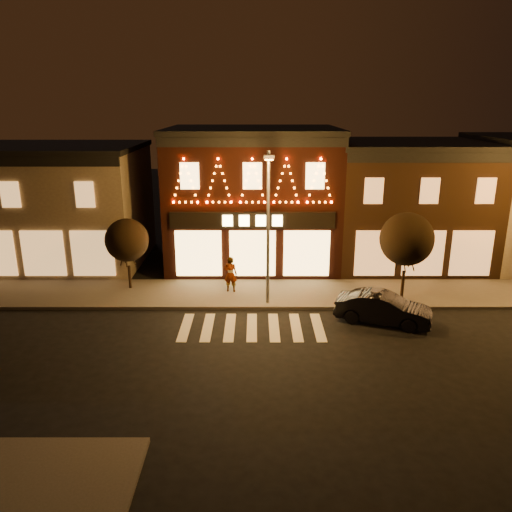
{
  "coord_description": "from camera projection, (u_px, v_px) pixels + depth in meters",
  "views": [
    {
      "loc": [
        0.17,
        -16.79,
        9.77
      ],
      "look_at": [
        0.19,
        4.0,
        3.38
      ],
      "focal_mm": 35.31,
      "sensor_mm": 36.0,
      "label": 1
    }
  ],
  "objects": [
    {
      "name": "building_left",
      "position": [
        44.0,
        204.0,
        31.21
      ],
      "size": [
        12.2,
        8.28,
        7.3
      ],
      "color": "#7B6957",
      "rests_on": "ground"
    },
    {
      "name": "dark_sedan",
      "position": [
        383.0,
        308.0,
        23.03
      ],
      "size": [
        4.56,
        2.95,
        1.42
      ],
      "primitive_type": "imported",
      "rotation": [
        0.0,
        0.0,
        1.2
      ],
      "color": "black",
      "rests_on": "ground"
    },
    {
      "name": "tree_right",
      "position": [
        407.0,
        239.0,
        24.85
      ],
      "size": [
        2.66,
        2.66,
        4.44
      ],
      "rotation": [
        0.0,
        0.0,
        -0.2
      ],
      "color": "black",
      "rests_on": "sidewalk_far"
    },
    {
      "name": "ground",
      "position": [
        251.0,
        373.0,
        18.92
      ],
      "size": [
        120.0,
        120.0,
        0.0
      ],
      "primitive_type": "plane",
      "color": "black",
      "rests_on": "ground"
    },
    {
      "name": "streetlamp_mid",
      "position": [
        268.0,
        218.0,
        23.69
      ],
      "size": [
        0.47,
        1.7,
        7.48
      ],
      "rotation": [
        0.0,
        0.0,
        0.01
      ],
      "color": "#59595E",
      "rests_on": "sidewalk_far"
    },
    {
      "name": "sidewalk_far",
      "position": [
        290.0,
        293.0,
        26.55
      ],
      "size": [
        44.0,
        4.0,
        0.15
      ],
      "primitive_type": "cube",
      "color": "#47423D",
      "rests_on": "ground"
    },
    {
      "name": "building_right_a",
      "position": [
        406.0,
        203.0,
        31.2
      ],
      "size": [
        9.2,
        8.28,
        7.5
      ],
      "color": "#372213",
      "rests_on": "ground"
    },
    {
      "name": "pedestrian",
      "position": [
        231.0,
        274.0,
        26.39
      ],
      "size": [
        0.76,
        0.56,
        1.91
      ],
      "primitive_type": "imported",
      "rotation": [
        0.0,
        0.0,
        2.98
      ],
      "color": "gray",
      "rests_on": "sidewalk_far"
    },
    {
      "name": "tree_left",
      "position": [
        127.0,
        240.0,
        26.38
      ],
      "size": [
        2.28,
        2.28,
        3.8
      ],
      "rotation": [
        0.0,
        0.0,
        -0.02
      ],
      "color": "black",
      "rests_on": "sidewalk_far"
    },
    {
      "name": "building_pulp",
      "position": [
        253.0,
        196.0,
        31.06
      ],
      "size": [
        10.2,
        8.34,
        8.3
      ],
      "color": "black",
      "rests_on": "ground"
    }
  ]
}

